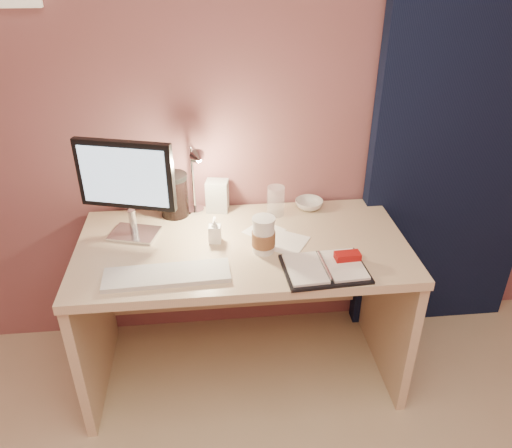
{
  "coord_description": "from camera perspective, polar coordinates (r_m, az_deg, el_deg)",
  "views": [
    {
      "loc": [
        -0.13,
        -0.41,
        1.86
      ],
      "look_at": [
        0.05,
        1.33,
        0.85
      ],
      "focal_mm": 35.0,
      "sensor_mm": 36.0,
      "label": 1
    }
  ],
  "objects": [
    {
      "name": "clear_cup",
      "position": [
        2.31,
        2.27,
        2.65
      ],
      "size": [
        0.08,
        0.08,
        0.14
      ],
      "primitive_type": "cylinder",
      "color": "white",
      "rests_on": "desk"
    },
    {
      "name": "paper_c",
      "position": [
        2.12,
        3.33,
        -2.08
      ],
      "size": [
        0.23,
        0.23,
        0.0
      ],
      "primitive_type": "cube",
      "rotation": [
        0.0,
        0.0,
        1.01
      ],
      "color": "white",
      "rests_on": "desk"
    },
    {
      "name": "coffee_cup",
      "position": [
        2.03,
        0.87,
        -1.37
      ],
      "size": [
        0.1,
        0.1,
        0.16
      ],
      "color": "white",
      "rests_on": "desk"
    },
    {
      "name": "planner",
      "position": [
        1.97,
        8.08,
        -4.89
      ],
      "size": [
        0.33,
        0.26,
        0.05
      ],
      "rotation": [
        0.0,
        0.0,
        0.06
      ],
      "color": "black",
      "rests_on": "desk"
    },
    {
      "name": "room",
      "position": [
        2.47,
        20.77,
        11.05
      ],
      "size": [
        3.5,
        3.5,
        3.5
      ],
      "color": "#C6B28E",
      "rests_on": "ground"
    },
    {
      "name": "paper_a",
      "position": [
        2.2,
        0.92,
        -0.81
      ],
      "size": [
        0.2,
        0.2,
        0.0
      ],
      "primitive_type": "cube",
      "rotation": [
        0.0,
        0.0,
        0.79
      ],
      "color": "white",
      "rests_on": "desk"
    },
    {
      "name": "bowl",
      "position": [
        2.39,
        6.09,
        2.27
      ],
      "size": [
        0.16,
        0.16,
        0.04
      ],
      "primitive_type": "imported",
      "rotation": [
        0.0,
        0.0,
        0.21
      ],
      "color": "silver",
      "rests_on": "desk"
    },
    {
      "name": "dark_jar",
      "position": [
        2.32,
        -9.34,
        3.06
      ],
      "size": [
        0.13,
        0.13,
        0.18
      ],
      "primitive_type": "cylinder",
      "color": "black",
      "rests_on": "desk"
    },
    {
      "name": "product_box",
      "position": [
        2.35,
        -4.44,
        3.24
      ],
      "size": [
        0.11,
        0.1,
        0.15
      ],
      "primitive_type": "cube",
      "rotation": [
        0.0,
        0.0,
        -0.18
      ],
      "color": "#BBBBB6",
      "rests_on": "desk"
    },
    {
      "name": "desk",
      "position": [
        2.3,
        -1.61,
        -6.0
      ],
      "size": [
        1.4,
        0.7,
        0.73
      ],
      "color": "#C8AE8D",
      "rests_on": "ground"
    },
    {
      "name": "desk_lamp",
      "position": [
        2.2,
        -7.88,
        5.49
      ],
      "size": [
        0.12,
        0.22,
        0.36
      ],
      "rotation": [
        0.0,
        0.0,
        0.24
      ],
      "color": "silver",
      "rests_on": "desk"
    },
    {
      "name": "lotion_bottle",
      "position": [
        2.11,
        -4.74,
        -0.66
      ],
      "size": [
        0.06,
        0.06,
        0.12
      ],
      "primitive_type": "imported",
      "rotation": [
        0.0,
        0.0,
        -0.1
      ],
      "color": "white",
      "rests_on": "desk"
    },
    {
      "name": "keyboard",
      "position": [
        1.94,
        -10.13,
        -5.78
      ],
      "size": [
        0.49,
        0.16,
        0.02
      ],
      "primitive_type": "cube",
      "rotation": [
        0.0,
        0.0,
        0.05
      ],
      "color": "silver",
      "rests_on": "desk"
    },
    {
      "name": "monitor",
      "position": [
        2.12,
        -14.52,
        4.8
      ],
      "size": [
        0.4,
        0.2,
        0.44
      ],
      "rotation": [
        0.0,
        0.0,
        -0.29
      ],
      "color": "silver",
      "rests_on": "desk"
    }
  ]
}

